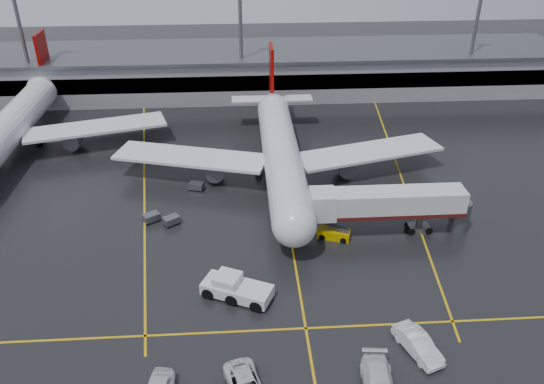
{
  "coord_description": "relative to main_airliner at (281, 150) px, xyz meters",
  "views": [
    {
      "loc": [
        -5.85,
        -60.99,
        37.81
      ],
      "look_at": [
        -2.0,
        -2.0,
        4.0
      ],
      "focal_mm": 35.83,
      "sensor_mm": 36.0,
      "label": 1
    }
  ],
  "objects": [
    {
      "name": "terminal",
      "position": [
        0.0,
        38.23,
        0.11
      ],
      "size": [
        122.0,
        19.0,
        8.6
      ],
      "color": "gray",
      "rests_on": "ground"
    },
    {
      "name": "apron_line_left",
      "position": [
        -20.0,
        0.3,
        -4.2
      ],
      "size": [
        9.99,
        69.35,
        0.02
      ],
      "primitive_type": "cube",
      "rotation": [
        0.0,
        0.0,
        0.14
      ],
      "color": "gold",
      "rests_on": "ground"
    },
    {
      "name": "apron_line_centre",
      "position": [
        0.0,
        -9.7,
        -4.2
      ],
      "size": [
        0.25,
        90.0,
        0.02
      ],
      "primitive_type": "cube",
      "color": "gold",
      "rests_on": "ground"
    },
    {
      "name": "service_van_c",
      "position": [
        9.9,
        -35.36,
        -3.28
      ],
      "size": [
        3.88,
        5.99,
        1.86
      ],
      "primitive_type": "imported",
      "rotation": [
        0.0,
        0.0,
        0.37
      ],
      "color": "white",
      "rests_on": "ground"
    },
    {
      "name": "baggage_cart_c",
      "position": [
        -12.15,
        -3.35,
        -3.58
      ],
      "size": [
        2.3,
        1.84,
        1.12
      ],
      "color": "#595B60",
      "rests_on": "ground"
    },
    {
      "name": "jet_bridge",
      "position": [
        11.87,
        -15.7,
        -0.28
      ],
      "size": [
        19.9,
        3.4,
        6.05
      ],
      "color": "silver",
      "rests_on": "ground"
    },
    {
      "name": "apron_line_right",
      "position": [
        18.0,
        0.3,
        -4.2
      ],
      "size": [
        7.57,
        69.64,
        0.02
      ],
      "primitive_type": "cube",
      "rotation": [
        0.0,
        0.0,
        -0.1
      ],
      "color": "gold",
      "rests_on": "ground"
    },
    {
      "name": "ground",
      "position": [
        0.0,
        -9.7,
        -4.21
      ],
      "size": [
        220.0,
        220.0,
        0.0
      ],
      "primitive_type": "plane",
      "color": "black",
      "rests_on": "ground"
    },
    {
      "name": "light_mast_left",
      "position": [
        -45.0,
        32.3,
        10.27
      ],
      "size": [
        3.0,
        1.2,
        25.45
      ],
      "color": "#595B60",
      "rests_on": "ground"
    },
    {
      "name": "second_airliner",
      "position": [
        -42.0,
        12.0,
        0.0
      ],
      "size": [
        48.8,
        45.6,
        14.1
      ],
      "color": "silver",
      "rests_on": "ground"
    },
    {
      "name": "light_mast_right",
      "position": [
        40.0,
        32.3,
        10.27
      ],
      "size": [
        3.0,
        1.2,
        25.45
      ],
      "color": "#595B60",
      "rests_on": "ground"
    },
    {
      "name": "light_mast_mid",
      "position": [
        -5.0,
        32.3,
        10.27
      ],
      "size": [
        3.0,
        1.2,
        25.45
      ],
      "color": "#595B60",
      "rests_on": "ground"
    },
    {
      "name": "baggage_cart_b",
      "position": [
        -17.44,
        -11.27,
        -3.58
      ],
      "size": [
        2.39,
        2.17,
        1.12
      ],
      "color": "#595B60",
      "rests_on": "ground"
    },
    {
      "name": "service_van_b",
      "position": [
        5.21,
        -39.61,
        -3.27
      ],
      "size": [
        3.28,
        6.73,
        1.89
      ],
      "primitive_type": "imported",
      "rotation": [
        0.0,
        0.0,
        -0.1
      ],
      "color": "silver",
      "rests_on": "ground"
    },
    {
      "name": "pushback_tractor",
      "position": [
        -6.81,
        -26.5,
        -3.17
      ],
      "size": [
        7.85,
        5.72,
        2.61
      ],
      "color": "silver",
      "rests_on": "ground"
    },
    {
      "name": "apron_line_stop",
      "position": [
        0.0,
        -31.7,
        -4.2
      ],
      "size": [
        60.0,
        0.25,
        0.02
      ],
      "primitive_type": "cube",
      "color": "gold",
      "rests_on": "ground"
    },
    {
      "name": "baggage_cart_a",
      "position": [
        -14.82,
        -12.14,
        -3.58
      ],
      "size": [
        2.38,
        2.2,
        1.12
      ],
      "color": "#595B60",
      "rests_on": "ground"
    },
    {
      "name": "main_airliner",
      "position": [
        0.0,
        0.0,
        0.0
      ],
      "size": [
        48.8,
        45.6,
        14.1
      ],
      "color": "silver",
      "rests_on": "ground"
    },
    {
      "name": "belt_loader",
      "position": [
        5.25,
        -16.47,
        -3.6
      ],
      "size": [
        4.2,
        2.83,
        2.46
      ],
      "color": "#C39B00",
      "rests_on": "ground"
    }
  ]
}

